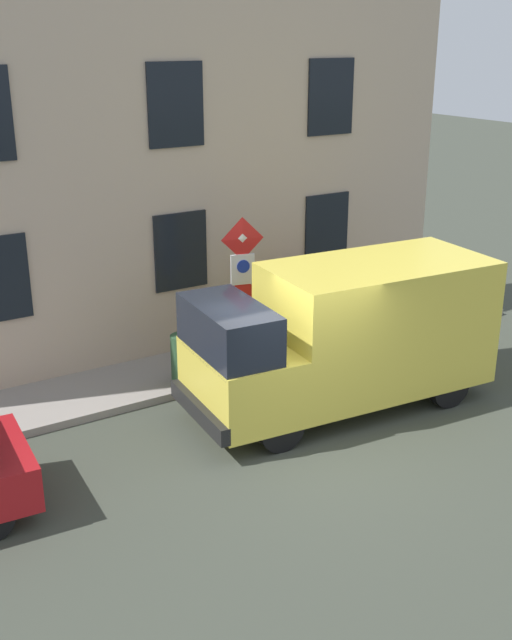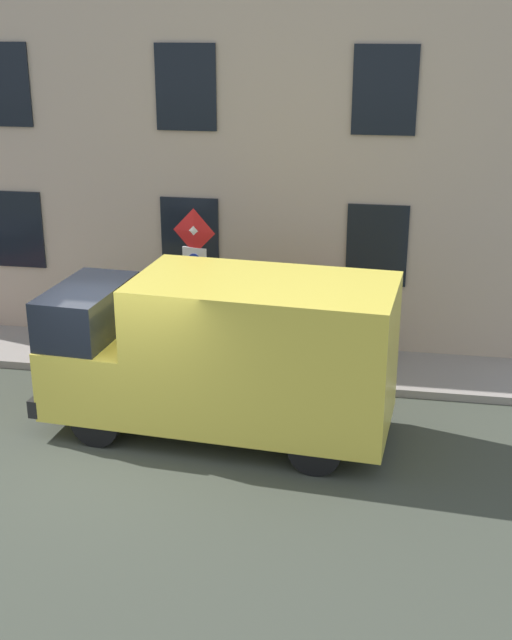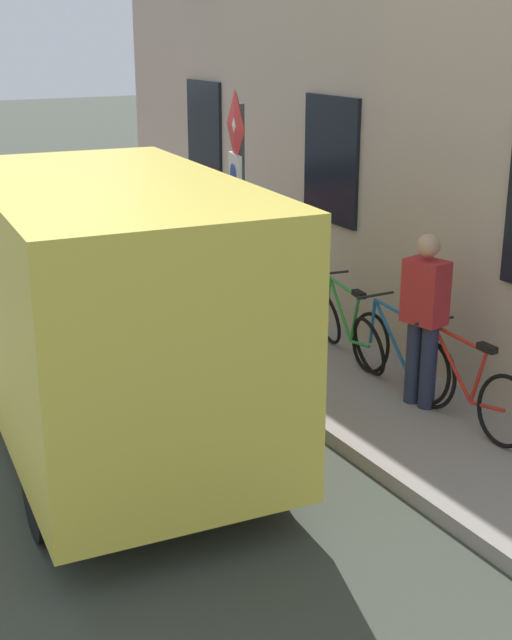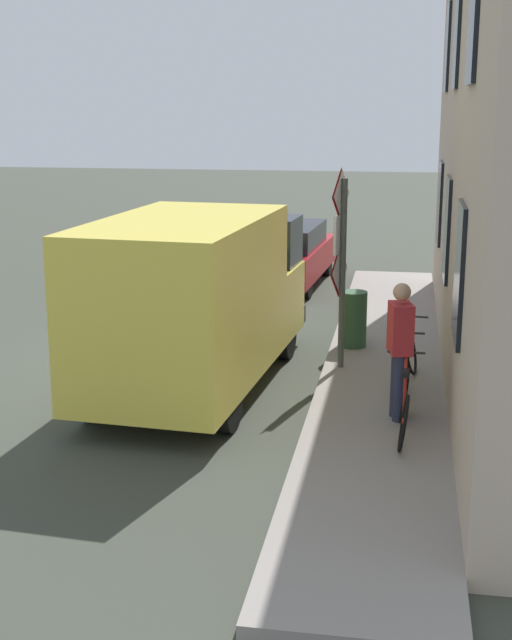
{
  "view_description": "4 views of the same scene",
  "coord_description": "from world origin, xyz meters",
  "px_view_note": "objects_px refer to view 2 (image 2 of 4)",
  "views": [
    {
      "loc": [
        -8.73,
        6.4,
        6.11
      ],
      "look_at": [
        2.25,
        -0.41,
        1.34
      ],
      "focal_mm": 43.71,
      "sensor_mm": 36.0,
      "label": 1
    },
    {
      "loc": [
        -10.37,
        -3.84,
        6.1
      ],
      "look_at": [
        2.35,
        -1.61,
        1.34
      ],
      "focal_mm": 46.58,
      "sensor_mm": 36.0,
      "label": 2
    },
    {
      "loc": [
        -1.5,
        -8.72,
        3.67
      ],
      "look_at": [
        2.49,
        -1.5,
        0.9
      ],
      "focal_mm": 48.94,
      "sensor_mm": 36.0,
      "label": 3
    },
    {
      "loc": [
        3.76,
        -13.11,
        3.97
      ],
      "look_at": [
        1.71,
        -1.24,
        0.99
      ],
      "focal_mm": 49.55,
      "sensor_mm": 36.0,
      "label": 4
    }
  ],
  "objects_px": {
    "sign_post_stacked": "(195,275)",
    "delivery_van": "(225,352)",
    "litter_bin": "(136,340)",
    "pedestrian": "(322,311)",
    "bicycle_blue": "(298,337)",
    "bicycle_green": "(248,334)",
    "bicycle_red": "(350,340)"
  },
  "relations": [
    {
      "from": "sign_post_stacked",
      "to": "delivery_van",
      "type": "bearing_deg",
      "value": -154.38
    },
    {
      "from": "sign_post_stacked",
      "to": "litter_bin",
      "type": "xyz_separation_m",
      "value": [
        0.15,
        1.17,
        -1.33
      ]
    },
    {
      "from": "pedestrian",
      "to": "litter_bin",
      "type": "distance_m",
      "value": 3.4
    },
    {
      "from": "bicycle_blue",
      "to": "bicycle_green",
      "type": "relative_size",
      "value": 1.0
    },
    {
      "from": "bicycle_green",
      "to": "litter_bin",
      "type": "relative_size",
      "value": 1.91
    },
    {
      "from": "sign_post_stacked",
      "to": "bicycle_blue",
      "type": "bearing_deg",
      "value": -59.25
    },
    {
      "from": "delivery_van",
      "to": "bicycle_blue",
      "type": "height_order",
      "value": "delivery_van"
    },
    {
      "from": "sign_post_stacked",
      "to": "delivery_van",
      "type": "relative_size",
      "value": 0.51
    },
    {
      "from": "delivery_van",
      "to": "sign_post_stacked",
      "type": "bearing_deg",
      "value": -59.9
    },
    {
      "from": "sign_post_stacked",
      "to": "bicycle_green",
      "type": "xyz_separation_m",
      "value": [
        1.0,
        -0.72,
        -1.41
      ]
    },
    {
      "from": "sign_post_stacked",
      "to": "bicycle_blue",
      "type": "xyz_separation_m",
      "value": [
        1.0,
        -1.68,
        -1.41
      ]
    },
    {
      "from": "delivery_van",
      "to": "pedestrian",
      "type": "distance_m",
      "value": 3.08
    },
    {
      "from": "delivery_van",
      "to": "pedestrian",
      "type": "relative_size",
      "value": 3.18
    },
    {
      "from": "bicycle_green",
      "to": "litter_bin",
      "type": "distance_m",
      "value": 2.08
    },
    {
      "from": "delivery_van",
      "to": "bicycle_red",
      "type": "distance_m",
      "value": 3.47
    },
    {
      "from": "sign_post_stacked",
      "to": "bicycle_blue",
      "type": "relative_size",
      "value": 1.65
    },
    {
      "from": "bicycle_red",
      "to": "pedestrian",
      "type": "bearing_deg",
      "value": 8.71
    },
    {
      "from": "sign_post_stacked",
      "to": "bicycle_red",
      "type": "distance_m",
      "value": 3.15
    },
    {
      "from": "pedestrian",
      "to": "litter_bin",
      "type": "height_order",
      "value": "pedestrian"
    },
    {
      "from": "bicycle_blue",
      "to": "delivery_van",
      "type": "bearing_deg",
      "value": 76.18
    },
    {
      "from": "sign_post_stacked",
      "to": "pedestrian",
      "type": "height_order",
      "value": "sign_post_stacked"
    },
    {
      "from": "bicycle_blue",
      "to": "pedestrian",
      "type": "distance_m",
      "value": 0.71
    },
    {
      "from": "sign_post_stacked",
      "to": "bicycle_green",
      "type": "bearing_deg",
      "value": -35.86
    },
    {
      "from": "bicycle_blue",
      "to": "bicycle_green",
      "type": "height_order",
      "value": "same"
    },
    {
      "from": "bicycle_green",
      "to": "pedestrian",
      "type": "xyz_separation_m",
      "value": [
        -0.08,
        -1.38,
        0.56
      ]
    },
    {
      "from": "delivery_van",
      "to": "bicycle_blue",
      "type": "distance_m",
      "value": 3.12
    },
    {
      "from": "bicycle_blue",
      "to": "litter_bin",
      "type": "distance_m",
      "value": 2.98
    },
    {
      "from": "bicycle_red",
      "to": "bicycle_blue",
      "type": "height_order",
      "value": "same"
    },
    {
      "from": "litter_bin",
      "to": "bicycle_blue",
      "type": "bearing_deg",
      "value": -73.4
    },
    {
      "from": "sign_post_stacked",
      "to": "pedestrian",
      "type": "distance_m",
      "value": 2.45
    },
    {
      "from": "delivery_van",
      "to": "pedestrian",
      "type": "xyz_separation_m",
      "value": [
        2.83,
        -1.19,
        -0.26
      ]
    },
    {
      "from": "delivery_van",
      "to": "bicycle_blue",
      "type": "bearing_deg",
      "value": -100.16
    }
  ]
}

